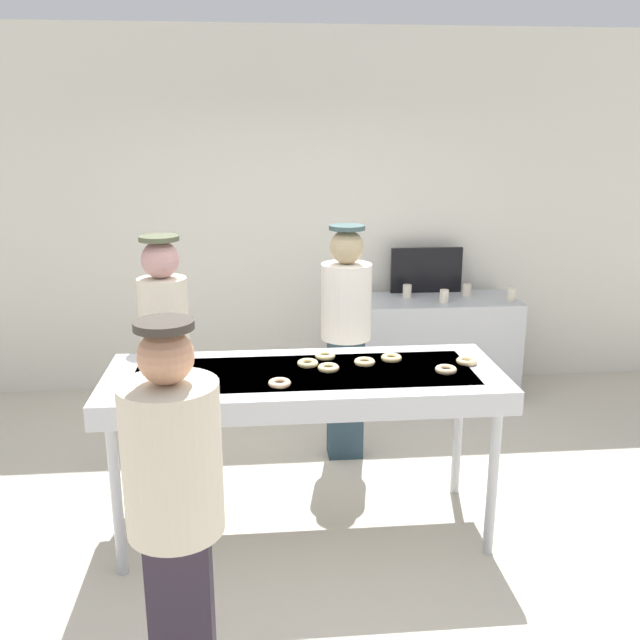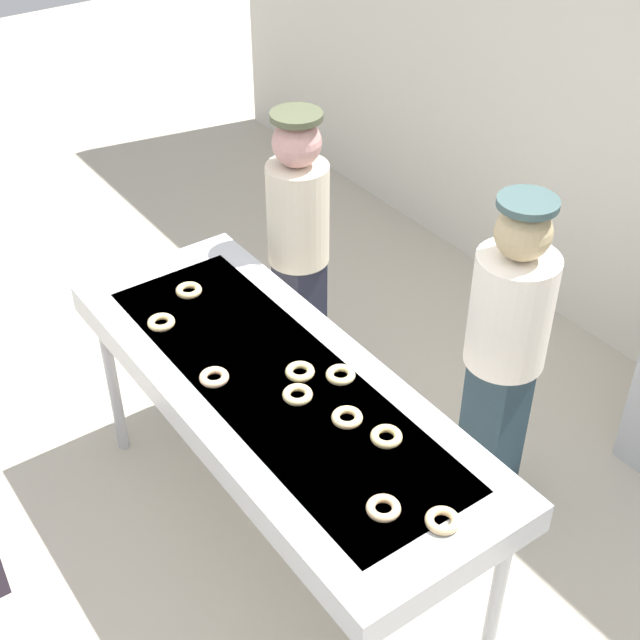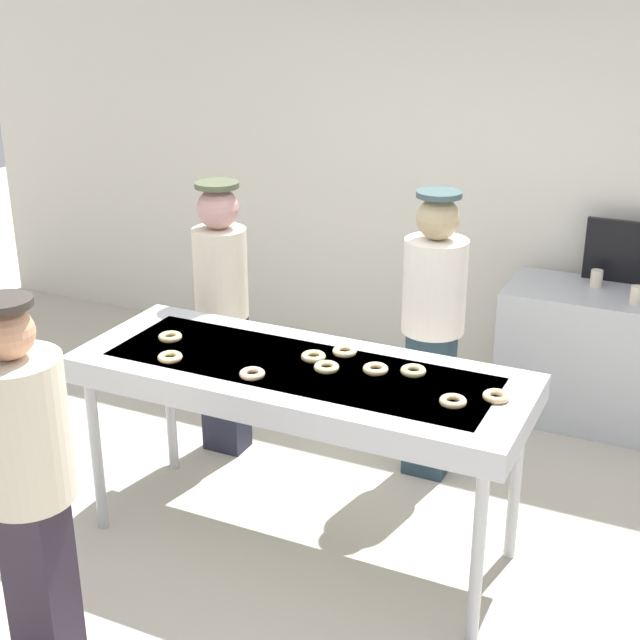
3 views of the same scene
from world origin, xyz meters
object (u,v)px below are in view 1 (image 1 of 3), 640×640
Objects in this scene: plain_donut_0 at (328,368)px; paper_cup_1 at (444,296)px; plain_donut_3 at (467,361)px; plain_donut_1 at (391,358)px; menu_display at (426,270)px; customer_waiting at (175,499)px; paper_cup_2 at (467,290)px; paper_cup_0 at (407,291)px; plain_donut_2 at (193,386)px; fryer_conveyor at (304,384)px; prep_counter at (430,348)px; plain_donut_9 at (446,370)px; plain_donut_7 at (280,383)px; worker_baker at (166,349)px; plain_donut_8 at (365,362)px; plain_donut_5 at (325,356)px; plain_donut_6 at (169,373)px; worker_assistant at (346,329)px; plain_donut_4 at (308,363)px; paper_cup_3 at (511,295)px.

plain_donut_0 reaches higher than paper_cup_1.
paper_cup_1 is (0.36, 1.80, -0.07)m from plain_donut_3.
menu_display is at bearing 71.14° from plain_donut_1.
customer_waiting reaches higher than plain_donut_0.
customer_waiting is 15.06× the size of paper_cup_2.
paper_cup_0 and paper_cup_2 have the same top height.
plain_donut_2 is 1.00× the size of plain_donut_3.
fryer_conveyor is 18.40× the size of plain_donut_2.
paper_cup_0 is at bearing 155.83° from prep_counter.
customer_waiting is at bearing -139.86° from plain_donut_9.
customer_waiting reaches higher than plain_donut_7.
customer_waiting reaches higher than prep_counter.
worker_baker reaches higher than plain_donut_3.
plain_donut_9 is at bearing -5.78° from fryer_conveyor.
plain_donut_2 and plain_donut_8 have the same top height.
plain_donut_5 is 0.25m from plain_donut_8.
worker_assistant is (1.07, 0.91, -0.05)m from plain_donut_6.
menu_display is at bearing 38.78° from paper_cup_0.
plain_donut_9 is at bearing -7.84° from plain_donut_0.
customer_waiting is at bearing -114.59° from plain_donut_4.
worker_baker reaches higher than plain_donut_1.
plain_donut_3 is 1.10× the size of paper_cup_1.
worker_baker reaches higher than fryer_conveyor.
paper_cup_0 is at bearing 64.41° from plain_donut_5.
plain_donut_4 is at bearing -122.41° from prep_counter.
paper_cup_1 is at bearing 54.38° from plain_donut_4.
prep_counter is (0.87, 1.06, -0.51)m from worker_assistant.
fryer_conveyor is 1.52× the size of prep_counter.
plain_donut_8 is at bearing 80.03° from worker_assistant.
customer_waiting is 3.86m from menu_display.
menu_display is at bearing -150.61° from worker_baker.
plain_donut_0 is 0.75m from plain_donut_2.
plain_donut_3 is 2.20m from menu_display.
plain_donut_3 is 1.10× the size of paper_cup_3.
plain_donut_1 is 2.20m from menu_display.
paper_cup_2 is 0.39m from menu_display.
worker_assistant reaches higher than paper_cup_2.
plain_donut_4 is 2.46m from paper_cup_2.
paper_cup_2 is (2.10, 3.25, -0.01)m from customer_waiting.
plain_donut_1 is 1.99m from paper_cup_0.
plain_donut_1 is 0.07× the size of customer_waiting.
plain_donut_6 is at bearing 160.45° from plain_donut_7.
worker_baker is 1.89m from customer_waiting.
customer_waiting is at bearing -116.38° from plain_donut_5.
plain_donut_9 is 0.07× the size of worker_assistant.
plain_donut_3 is 1.10× the size of paper_cup_2.
paper_cup_3 is at bearing 39.33° from customer_waiting.
fryer_conveyor reaches higher than prep_counter.
worker_assistant reaches higher than plain_donut_1.
plain_donut_5 is at bearing 169.30° from plain_donut_1.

